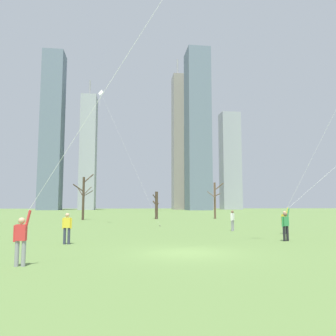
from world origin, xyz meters
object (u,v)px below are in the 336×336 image
kite_flyer_foreground_left_red (314,198)px  kite_flyer_midfield_right_blue (69,160)px  distant_kite_low_near_trees_white (107,107)px  bare_tree_leftmost (215,199)px  bystander_strolling_midfield (67,227)px  bare_tree_center (83,196)px  bystander_far_off_by_trees (232,219)px  bare_tree_right_of_center (156,205)px  kite_flyer_far_back_purple (310,168)px

kite_flyer_foreground_left_red → kite_flyer_midfield_right_blue: bearing=-154.0°
distant_kite_low_near_trees_white → bare_tree_leftmost: 23.73m
bystander_strolling_midfield → distant_kite_low_near_trees_white: (1.14, 17.09, 11.43)m
bystander_strolling_midfield → bare_tree_center: (-2.53, 30.42, 2.41)m
bare_tree_leftmost → bystander_far_off_by_trees: bearing=-102.2°
bare_tree_center → bystander_strolling_midfield: bearing=-85.2°
distant_kite_low_near_trees_white → kite_flyer_midfield_right_blue: bearing=-90.4°
bare_tree_right_of_center → bare_tree_leftmost: (9.00, 0.19, 0.86)m
kite_flyer_midfield_right_blue → bare_tree_leftmost: (15.88, 38.63, -0.70)m
kite_flyer_midfield_right_blue → distant_kite_low_near_trees_white: 25.10m
kite_flyer_foreground_left_red → kite_flyer_far_back_purple: (2.25, 4.10, 2.20)m
kite_flyer_far_back_purple → bystander_strolling_midfield: 17.01m
kite_flyer_far_back_purple → bare_tree_right_of_center: bearing=106.4°
bystander_far_off_by_trees → bystander_strolling_midfield: same height
distant_kite_low_near_trees_white → bare_tree_leftmost: (15.73, 15.09, -9.39)m
kite_flyer_foreground_left_red → bare_tree_leftmost: bearing=84.7°
bystander_far_off_by_trees → bare_tree_center: size_ratio=0.25×
bystander_strolling_midfield → bare_tree_center: 30.62m
bystander_far_off_by_trees → bystander_strolling_midfield: bearing=-146.0°
distant_kite_low_near_trees_white → bare_tree_center: 16.50m
bystander_strolling_midfield → distant_kite_low_near_trees_white: distant_kite_low_near_trees_white is taller
kite_flyer_midfield_right_blue → distant_kite_low_near_trees_white: kite_flyer_midfield_right_blue is taller
bystander_far_off_by_trees → bare_tree_leftmost: 25.01m
bystander_far_off_by_trees → bare_tree_right_of_center: bearing=98.7°
kite_flyer_foreground_left_red → bare_tree_center: kite_flyer_foreground_left_red is taller
bystander_strolling_midfield → bare_tree_leftmost: (16.86, 32.18, 2.03)m
kite_flyer_foreground_left_red → bare_tree_right_of_center: bearing=100.6°
distant_kite_low_near_trees_white → bare_tree_center: size_ratio=2.22×
kite_flyer_foreground_left_red → kite_flyer_midfield_right_blue: 14.38m
kite_flyer_foreground_left_red → bare_tree_right_of_center: size_ratio=3.40×
bare_tree_leftmost → bare_tree_center: bearing=-174.8°
kite_flyer_midfield_right_blue → kite_flyer_far_back_purple: kite_flyer_midfield_right_blue is taller
distant_kite_low_near_trees_white → bare_tree_leftmost: distant_kite_low_near_trees_white is taller
kite_flyer_midfield_right_blue → distant_kite_low_near_trees_white: bearing=89.6°
kite_flyer_foreground_left_red → bare_tree_right_of_center: (-6.00, 32.16, -0.38)m
bare_tree_right_of_center → bare_tree_leftmost: bare_tree_leftmost is taller
bystander_strolling_midfield → distant_kite_low_near_trees_white: 20.59m
bystander_strolling_midfield → bare_tree_right_of_center: (7.86, 31.98, 1.18)m
bystander_far_off_by_trees → kite_flyer_foreground_left_red: bearing=-74.0°
distant_kite_low_near_trees_white → bystander_far_off_by_trees: bearing=-41.6°
kite_flyer_foreground_left_red → bystander_far_off_by_trees: 8.46m
kite_flyer_far_back_purple → bystander_far_off_by_trees: bearing=139.4°
kite_flyer_far_back_purple → bystander_far_off_by_trees: 7.06m
kite_flyer_foreground_left_red → bare_tree_leftmost: 32.49m
kite_flyer_far_back_purple → bare_tree_center: (-18.65, 26.49, -1.34)m
kite_flyer_foreground_left_red → kite_flyer_far_back_purple: size_ratio=0.71×
kite_flyer_midfield_right_blue → bare_tree_center: (-3.51, 36.88, -0.32)m
distant_kite_low_near_trees_white → bare_tree_leftmost: bearing=43.8°
kite_flyer_far_back_purple → bystander_strolling_midfield: size_ratio=11.92×
bare_tree_center → bare_tree_leftmost: size_ratio=1.18×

